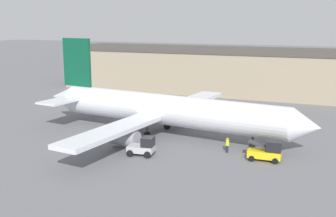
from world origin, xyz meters
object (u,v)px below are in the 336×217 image
at_px(airplane, 161,109).
at_px(baggage_tug, 143,147).
at_px(ground_crew_worker, 227,145).
at_px(belt_loader_truck, 267,151).

xyz_separation_m(airplane, baggage_tug, (1.52, -8.75, -2.35)).
bearing_deg(ground_crew_worker, airplane, -73.01).
relative_size(airplane, belt_loader_truck, 11.05).
height_order(ground_crew_worker, belt_loader_truck, belt_loader_truck).
relative_size(ground_crew_worker, baggage_tug, 0.56).
bearing_deg(ground_crew_worker, baggage_tug, -21.59).
distance_m(airplane, ground_crew_worker, 11.05).
bearing_deg(belt_loader_truck, ground_crew_worker, 162.79).
bearing_deg(belt_loader_truck, baggage_tug, -168.40).
bearing_deg(baggage_tug, ground_crew_worker, 21.01).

